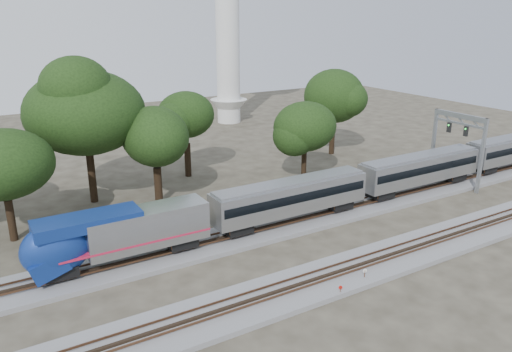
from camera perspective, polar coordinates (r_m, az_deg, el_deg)
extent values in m
plane|color=#383328|center=(39.96, 0.00, -10.87)|extent=(160.00, 160.00, 0.00)
cube|color=slate|center=(44.55, -4.00, -7.40)|extent=(160.00, 5.00, 0.40)
cube|color=brown|center=(43.78, -3.58, -7.22)|extent=(160.00, 0.08, 0.15)
cube|color=brown|center=(44.94, -4.43, -6.54)|extent=(160.00, 0.08, 0.15)
cube|color=slate|center=(36.95, 3.27, -13.16)|extent=(160.00, 5.00, 0.40)
cube|color=brown|center=(36.21, 3.94, -13.05)|extent=(160.00, 0.08, 0.15)
cube|color=brown|center=(37.23, 2.65, -12.08)|extent=(160.00, 0.08, 0.15)
cube|color=#ABAEB2|center=(41.11, -12.33, -5.66)|extent=(9.79, 2.77, 3.05)
ellipsoid|color=navy|center=(39.84, -21.95, -7.78)|extent=(4.99, 2.88, 4.25)
cube|color=navy|center=(39.53, -18.68, -4.96)|extent=(7.85, 2.71, 0.92)
cube|color=black|center=(39.52, -21.45, -6.46)|extent=(0.41, 2.12, 1.21)
cube|color=#AD1A38|center=(41.13, -13.72, -6.95)|extent=(12.00, 2.81, 0.17)
cube|color=black|center=(40.59, -21.47, -9.92)|extent=(2.40, 2.03, 0.83)
cube|color=black|center=(42.76, -8.57, -7.32)|extent=(2.40, 2.03, 0.83)
cube|color=#ABAEB2|center=(46.99, 4.01, -2.37)|extent=(16.06, 2.77, 2.77)
cube|color=black|center=(46.90, 4.02, -2.06)|extent=(15.51, 2.82, 0.83)
cube|color=gray|center=(46.51, 4.05, -0.72)|extent=(15.70, 2.22, 0.32)
cube|color=black|center=(44.83, -2.20, -5.87)|extent=(2.40, 2.03, 0.83)
cube|color=black|center=(50.99, 9.35, -3.07)|extent=(2.40, 2.03, 0.83)
cube|color=#ABAEB2|center=(58.27, 18.23, 0.83)|extent=(16.06, 2.77, 2.77)
cube|color=black|center=(58.19, 18.26, 1.09)|extent=(15.51, 2.82, 0.83)
cube|color=gray|center=(57.88, 18.37, 2.18)|extent=(15.70, 2.22, 0.32)
cube|color=black|center=(54.72, 14.01, -1.89)|extent=(2.40, 2.03, 0.83)
cube|color=black|center=(63.16, 21.57, 0.05)|extent=(2.40, 2.03, 0.83)
cube|color=black|center=(67.71, 24.60, 0.83)|extent=(2.40, 2.03, 0.83)
cylinder|color=#512D19|center=(37.09, 9.60, -12.92)|extent=(0.05, 0.05, 0.80)
cylinder|color=red|center=(36.90, 9.63, -12.45)|extent=(0.27, 0.14, 0.29)
cylinder|color=#512D19|center=(39.24, 12.29, -11.10)|extent=(0.07, 0.07, 0.98)
cylinder|color=silver|center=(39.03, 12.34, -10.54)|extent=(0.35, 0.09, 0.35)
cube|color=#512D19|center=(40.28, 14.24, -10.99)|extent=(0.58, 0.48, 0.30)
cylinder|color=silver|center=(91.88, -3.25, 15.25)|extent=(4.22, 4.22, 29.57)
cone|color=silver|center=(93.38, -3.11, 7.46)|extent=(6.76, 6.76, 4.22)
cube|color=gray|center=(60.50, 24.38, 2.03)|extent=(0.33, 0.33, 8.54)
cube|color=gray|center=(64.33, 19.61, 3.50)|extent=(0.33, 0.33, 8.54)
cube|color=gray|center=(61.51, 22.36, 6.37)|extent=(0.38, 7.02, 0.57)
cube|color=gray|center=(61.67, 22.26, 5.59)|extent=(0.24, 7.02, 0.24)
cube|color=black|center=(60.92, 22.87, 4.73)|extent=(0.24, 0.47, 1.14)
cube|color=black|center=(62.25, 21.20, 5.20)|extent=(0.24, 0.47, 1.14)
cylinder|color=black|center=(49.31, -26.18, -4.57)|extent=(0.70, 0.70, 3.82)
ellipsoid|color=black|center=(47.72, -27.03, 1.19)|extent=(7.20, 7.20, 6.12)
cylinder|color=black|center=(55.84, -18.22, -0.26)|extent=(0.70, 0.70, 5.25)
ellipsoid|color=black|center=(54.13, -18.96, 6.92)|extent=(9.90, 9.90, 8.42)
cylinder|color=black|center=(53.79, -11.11, -1.09)|extent=(0.70, 0.70, 3.95)
ellipsoid|color=black|center=(52.30, -11.47, 4.47)|extent=(7.46, 7.46, 6.34)
cylinder|color=black|center=(62.29, -7.80, 1.85)|extent=(0.70, 0.70, 4.17)
ellipsoid|color=black|center=(60.96, -8.03, 6.96)|extent=(7.86, 7.86, 6.68)
cylinder|color=black|center=(60.46, 5.49, 1.15)|extent=(0.70, 0.70, 3.58)
ellipsoid|color=black|center=(59.23, 5.63, 5.65)|extent=(6.76, 6.76, 5.74)
cylinder|color=black|center=(72.47, 8.67, 4.26)|extent=(0.70, 0.70, 4.49)
ellipsoid|color=black|center=(71.28, 8.91, 9.01)|extent=(8.46, 8.46, 7.19)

